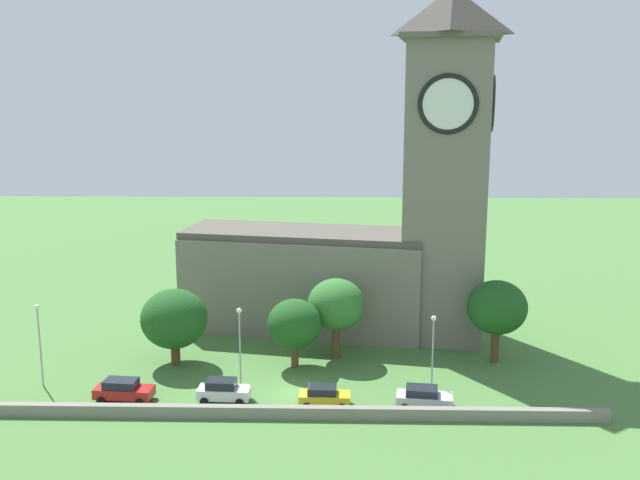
{
  "coord_description": "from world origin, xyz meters",
  "views": [
    {
      "loc": [
        3.47,
        -56.04,
        24.7
      ],
      "look_at": [
        1.97,
        6.34,
        11.84
      ],
      "focal_mm": 40.19,
      "sensor_mm": 36.0,
      "label": 1
    }
  ],
  "objects_px": {
    "church": "(371,227)",
    "car_yellow": "(324,396)",
    "tree_churchyard": "(336,305)",
    "streetlamp_central": "(433,343)",
    "car_silver": "(424,397)",
    "streetlamp_west_end": "(39,332)",
    "tree_by_tower": "(295,324)",
    "streetlamp_west_mid": "(240,337)",
    "car_white": "(223,391)",
    "tree_riverside_west": "(174,319)",
    "tree_riverside_east": "(497,308)",
    "car_red": "(123,390)"
  },
  "relations": [
    {
      "from": "car_red",
      "to": "tree_churchyard",
      "type": "distance_m",
      "value": 20.57
    },
    {
      "from": "church",
      "to": "tree_riverside_west",
      "type": "height_order",
      "value": "church"
    },
    {
      "from": "car_silver",
      "to": "tree_riverside_east",
      "type": "height_order",
      "value": "tree_riverside_east"
    },
    {
      "from": "tree_by_tower",
      "to": "tree_riverside_east",
      "type": "bearing_deg",
      "value": 5.1
    },
    {
      "from": "car_yellow",
      "to": "car_silver",
      "type": "bearing_deg",
      "value": -0.74
    },
    {
      "from": "car_silver",
      "to": "streetlamp_west_end",
      "type": "xyz_separation_m",
      "value": [
        -32.15,
        3.41,
        4.0
      ]
    },
    {
      "from": "church",
      "to": "car_yellow",
      "type": "height_order",
      "value": "church"
    },
    {
      "from": "car_yellow",
      "to": "car_silver",
      "type": "xyz_separation_m",
      "value": [
        7.98,
        -0.1,
        0.03
      ]
    },
    {
      "from": "tree_riverside_east",
      "to": "car_yellow",
      "type": "bearing_deg",
      "value": -147.71
    },
    {
      "from": "car_yellow",
      "to": "streetlamp_west_end",
      "type": "distance_m",
      "value": 24.73
    },
    {
      "from": "tree_by_tower",
      "to": "car_yellow",
      "type": "bearing_deg",
      "value": -71.15
    },
    {
      "from": "church",
      "to": "tree_churchyard",
      "type": "distance_m",
      "value": 10.37
    },
    {
      "from": "church",
      "to": "streetlamp_west_mid",
      "type": "bearing_deg",
      "value": -126.09
    },
    {
      "from": "church",
      "to": "streetlamp_west_mid",
      "type": "distance_m",
      "value": 20.57
    },
    {
      "from": "car_red",
      "to": "streetlamp_central",
      "type": "relative_size",
      "value": 0.7
    },
    {
      "from": "car_white",
      "to": "tree_churchyard",
      "type": "xyz_separation_m",
      "value": [
        9.14,
        10.19,
        4.28
      ]
    },
    {
      "from": "tree_churchyard",
      "to": "tree_riverside_west",
      "type": "height_order",
      "value": "tree_churchyard"
    },
    {
      "from": "streetlamp_west_end",
      "to": "streetlamp_west_mid",
      "type": "xyz_separation_m",
      "value": [
        17.11,
        -0.62,
        -0.01
      ]
    },
    {
      "from": "church",
      "to": "car_white",
      "type": "bearing_deg",
      "value": -125.3
    },
    {
      "from": "car_silver",
      "to": "streetlamp_central",
      "type": "distance_m",
      "value": 4.51
    },
    {
      "from": "church",
      "to": "tree_by_tower",
      "type": "height_order",
      "value": "church"
    },
    {
      "from": "streetlamp_west_end",
      "to": "car_silver",
      "type": "bearing_deg",
      "value": -6.05
    },
    {
      "from": "streetlamp_west_mid",
      "to": "streetlamp_central",
      "type": "bearing_deg",
      "value": -1.84
    },
    {
      "from": "car_silver",
      "to": "tree_by_tower",
      "type": "relative_size",
      "value": 0.73
    },
    {
      "from": "church",
      "to": "tree_by_tower",
      "type": "relative_size",
      "value": 5.39
    },
    {
      "from": "tree_by_tower",
      "to": "tree_riverside_west",
      "type": "bearing_deg",
      "value": 178.18
    },
    {
      "from": "car_silver",
      "to": "tree_by_tower",
      "type": "bearing_deg",
      "value": 142.12
    },
    {
      "from": "car_yellow",
      "to": "tree_by_tower",
      "type": "height_order",
      "value": "tree_by_tower"
    },
    {
      "from": "tree_churchyard",
      "to": "tree_riverside_west",
      "type": "distance_m",
      "value": 15.02
    },
    {
      "from": "tree_churchyard",
      "to": "tree_by_tower",
      "type": "bearing_deg",
      "value": -146.6
    },
    {
      "from": "church",
      "to": "streetlamp_west_end",
      "type": "relative_size",
      "value": 4.71
    },
    {
      "from": "streetlamp_west_mid",
      "to": "tree_riverside_east",
      "type": "xyz_separation_m",
      "value": [
        22.84,
        7.29,
        0.42
      ]
    },
    {
      "from": "tree_churchyard",
      "to": "streetlamp_central",
      "type": "bearing_deg",
      "value": -47.28
    },
    {
      "from": "car_red",
      "to": "tree_by_tower",
      "type": "height_order",
      "value": "tree_by_tower"
    },
    {
      "from": "streetlamp_west_mid",
      "to": "tree_churchyard",
      "type": "distance_m",
      "value": 11.39
    },
    {
      "from": "streetlamp_west_end",
      "to": "tree_riverside_west",
      "type": "xyz_separation_m",
      "value": [
        10.26,
        5.35,
        -0.46
      ]
    },
    {
      "from": "car_white",
      "to": "streetlamp_central",
      "type": "xyz_separation_m",
      "value": [
        17.1,
        1.57,
        3.7
      ]
    },
    {
      "from": "car_red",
      "to": "streetlamp_central",
      "type": "bearing_deg",
      "value": 3.52
    },
    {
      "from": "car_yellow",
      "to": "streetlamp_central",
      "type": "xyz_separation_m",
      "value": [
        8.89,
        2.17,
        3.81
      ]
    },
    {
      "from": "car_silver",
      "to": "streetlamp_west_end",
      "type": "bearing_deg",
      "value": 173.95
    },
    {
      "from": "car_silver",
      "to": "tree_by_tower",
      "type": "xyz_separation_m",
      "value": [
        -10.81,
        8.41,
        3.28
      ]
    },
    {
      "from": "streetlamp_central",
      "to": "tree_riverside_west",
      "type": "xyz_separation_m",
      "value": [
        -22.8,
        6.49,
        -0.25
      ]
    },
    {
      "from": "car_yellow",
      "to": "tree_riverside_east",
      "type": "distance_m",
      "value": 19.18
    },
    {
      "from": "streetlamp_west_mid",
      "to": "car_silver",
      "type": "bearing_deg",
      "value": -10.48
    },
    {
      "from": "car_yellow",
      "to": "streetlamp_central",
      "type": "relative_size",
      "value": 0.6
    },
    {
      "from": "streetlamp_central",
      "to": "tree_riverside_west",
      "type": "bearing_deg",
      "value": 164.11
    },
    {
      "from": "church",
      "to": "streetlamp_west_mid",
      "type": "height_order",
      "value": "church"
    },
    {
      "from": "streetlamp_west_end",
      "to": "church",
      "type": "bearing_deg",
      "value": 27.93
    },
    {
      "from": "car_yellow",
      "to": "streetlamp_west_mid",
      "type": "relative_size",
      "value": 0.57
    },
    {
      "from": "streetlamp_west_mid",
      "to": "tree_by_tower",
      "type": "distance_m",
      "value": 7.08
    }
  ]
}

